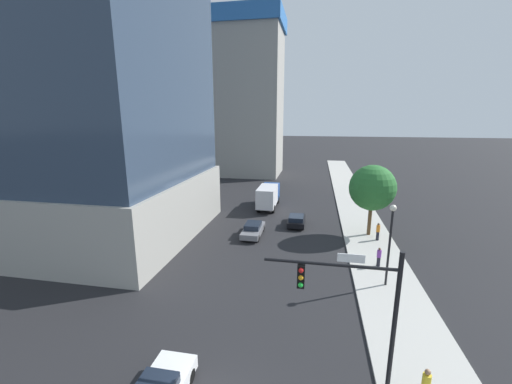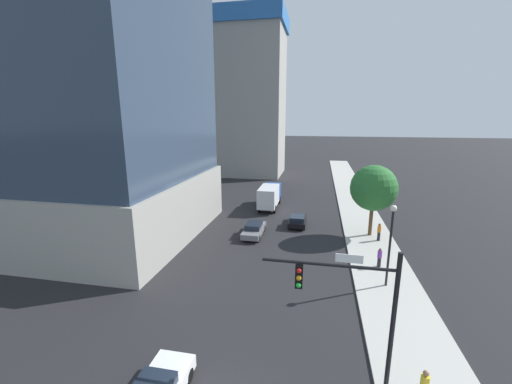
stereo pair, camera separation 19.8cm
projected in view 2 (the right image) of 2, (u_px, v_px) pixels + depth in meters
sidewalk at (371, 244)px, 30.16m from camera, size 4.68×120.00×0.15m
construction_building at (249, 90)px, 64.44m from camera, size 15.53×23.22×40.15m
traffic_light_pole at (351, 297)px, 13.24m from camera, size 5.61×0.48×6.52m
street_lamp at (391, 234)px, 21.76m from camera, size 0.44×0.44×5.94m
street_tree at (374, 188)px, 31.25m from camera, size 4.54×4.54×7.17m
car_black at (297, 220)px, 35.42m from camera, size 1.84×4.14×1.29m
car_gray at (254, 229)px, 32.43m from camera, size 1.79×4.51×1.33m
box_truck at (270, 195)px, 42.10m from camera, size 2.25×7.00×3.06m
pedestrian_orange_shirt at (379, 232)px, 30.68m from camera, size 0.34×0.34×1.74m
pedestrian_purple_shirt at (380, 257)px, 25.30m from camera, size 0.34×0.34×1.57m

